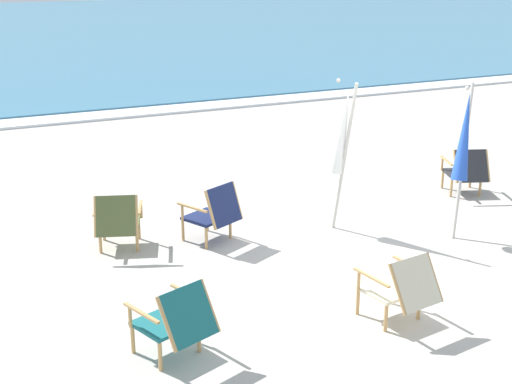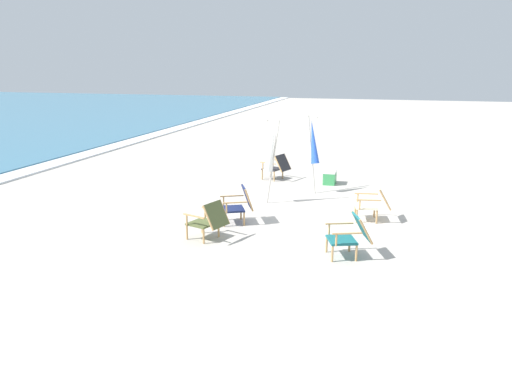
{
  "view_description": "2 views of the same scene",
  "coord_description": "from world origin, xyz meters",
  "views": [
    {
      "loc": [
        -4.63,
        -6.96,
        3.69
      ],
      "look_at": [
        -0.91,
        1.29,
        0.63
      ],
      "focal_mm": 50.0,
      "sensor_mm": 36.0,
      "label": 1
    },
    {
      "loc": [
        -11.53,
        -1.89,
        3.39
      ],
      "look_at": [
        -0.96,
        1.08,
        0.58
      ],
      "focal_mm": 35.0,
      "sensor_mm": 36.0,
      "label": 2
    }
  ],
  "objects": [
    {
      "name": "beach_chair_back_right",
      "position": [
        2.82,
        1.48,
        0.42
      ],
      "size": [
        0.8,
        0.91,
        0.78
      ],
      "color": "#28282D",
      "rests_on": "ground"
    },
    {
      "name": "ground_plane",
      "position": [
        0.0,
        0.0,
        0.0
      ],
      "size": [
        80.0,
        80.0,
        0.0
      ],
      "primitive_type": "plane",
      "color": "#B2AAA0"
    },
    {
      "name": "beach_chair_front_right",
      "position": [
        -2.88,
        -1.23,
        0.42
      ],
      "size": [
        0.8,
        0.9,
        0.79
      ],
      "color": "#196066",
      "rests_on": "ground"
    },
    {
      "name": "beach_chair_far_center",
      "position": [
        -1.51,
        1.31,
        0.43
      ],
      "size": [
        0.81,
        0.85,
        0.82
      ],
      "color": "#19234C",
      "rests_on": "ground"
    },
    {
      "name": "umbrella_furled_blue",
      "position": [
        1.61,
        0.21,
        1.36
      ],
      "size": [
        0.51,
        0.47,
        2.08
      ],
      "color": "#B7B2A8",
      "rests_on": "ground"
    },
    {
      "name": "beach_chair_front_left",
      "position": [
        -2.74,
        1.55,
        0.43
      ],
      "size": [
        0.78,
        0.88,
        0.79
      ],
      "color": "#515B33",
      "rests_on": "ground"
    },
    {
      "name": "cooler_box",
      "position": [
        2.72,
        -0.12,
        0.2
      ],
      "size": [
        0.49,
        0.35,
        0.4
      ],
      "color": "#338C4C",
      "rests_on": "ground"
    },
    {
      "name": "umbrella_furled_white",
      "position": [
        0.24,
        1.03,
        1.38
      ],
      "size": [
        0.36,
        0.43,
        2.11
      ],
      "color": "#B7B2A8",
      "rests_on": "ground"
    },
    {
      "name": "beach_chair_back_left",
      "position": [
        -0.54,
        -1.53,
        0.42
      ],
      "size": [
        0.68,
        0.84,
        0.78
      ],
      "color": "beige",
      "rests_on": "ground"
    }
  ]
}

